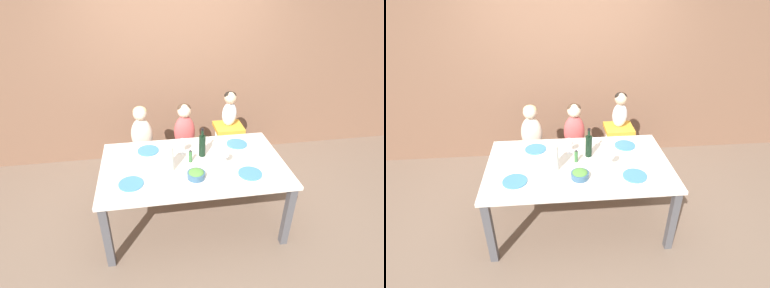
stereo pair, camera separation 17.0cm
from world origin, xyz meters
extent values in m
plane|color=#705B4C|center=(0.00, 0.00, 0.00)|extent=(14.00, 14.00, 0.00)
cube|color=brown|center=(0.00, 1.46, 1.35)|extent=(10.00, 0.06, 2.70)
cube|color=silver|center=(0.00, 0.00, 0.72)|extent=(1.82, 1.05, 0.03)
cube|color=#4C4C51|center=(-0.85, -0.47, 0.35)|extent=(0.07, 0.07, 0.70)
cube|color=#4C4C51|center=(0.85, -0.47, 0.35)|extent=(0.07, 0.07, 0.70)
cube|color=#4C4C51|center=(-0.85, 0.47, 0.35)|extent=(0.07, 0.07, 0.70)
cube|color=#4C4C51|center=(0.85, 0.47, 0.35)|extent=(0.07, 0.07, 0.70)
cylinder|color=silver|center=(-0.64, 0.63, 0.21)|extent=(0.04, 0.04, 0.42)
cylinder|color=silver|center=(-0.36, 0.63, 0.21)|extent=(0.04, 0.04, 0.42)
cylinder|color=silver|center=(-0.64, 0.91, 0.21)|extent=(0.04, 0.04, 0.42)
cylinder|color=silver|center=(-0.36, 0.91, 0.21)|extent=(0.04, 0.04, 0.42)
cube|color=#2D2D33|center=(-0.50, 0.77, 0.45)|extent=(0.41, 0.37, 0.05)
cylinder|color=silver|center=(-0.12, 0.63, 0.21)|extent=(0.04, 0.04, 0.42)
cylinder|color=silver|center=(0.16, 0.63, 0.21)|extent=(0.04, 0.04, 0.42)
cylinder|color=silver|center=(-0.12, 0.91, 0.21)|extent=(0.04, 0.04, 0.42)
cylinder|color=silver|center=(0.16, 0.91, 0.21)|extent=(0.04, 0.04, 0.42)
cube|color=#2D2D33|center=(0.02, 0.77, 0.45)|extent=(0.41, 0.37, 0.05)
cylinder|color=silver|center=(0.45, 0.65, 0.35)|extent=(0.04, 0.04, 0.69)
cylinder|color=silver|center=(0.69, 0.65, 0.35)|extent=(0.04, 0.04, 0.69)
cylinder|color=silver|center=(0.45, 0.89, 0.35)|extent=(0.04, 0.04, 0.69)
cylinder|color=silver|center=(0.69, 0.89, 0.35)|extent=(0.04, 0.04, 0.69)
cube|color=gold|center=(0.57, 0.77, 0.72)|extent=(0.35, 0.32, 0.05)
ellipsoid|color=beige|center=(-0.50, 0.77, 0.69)|extent=(0.26, 0.14, 0.44)
sphere|color=beige|center=(-0.50, 0.77, 0.98)|extent=(0.16, 0.16, 0.16)
ellipsoid|color=#DBC684|center=(-0.50, 0.78, 1.00)|extent=(0.16, 0.16, 0.11)
ellipsoid|color=#C64C4C|center=(0.02, 0.77, 0.69)|extent=(0.26, 0.14, 0.44)
sphere|color=beige|center=(0.02, 0.77, 0.98)|extent=(0.16, 0.16, 0.16)
ellipsoid|color=#473323|center=(0.02, 0.78, 1.00)|extent=(0.16, 0.16, 0.11)
ellipsoid|color=silver|center=(0.57, 0.77, 0.89)|extent=(0.18, 0.10, 0.31)
sphere|color=#D6AD89|center=(0.57, 0.77, 1.10)|extent=(0.15, 0.15, 0.15)
ellipsoid|color=black|center=(0.57, 0.78, 1.13)|extent=(0.14, 0.14, 0.10)
cylinder|color=black|center=(0.11, 0.14, 0.85)|extent=(0.07, 0.07, 0.23)
cylinder|color=black|center=(0.11, 0.14, 1.01)|extent=(0.03, 0.03, 0.09)
cylinder|color=black|center=(0.11, 0.14, 1.05)|extent=(0.03, 0.03, 0.02)
cylinder|color=white|center=(-0.25, -0.08, 0.87)|extent=(0.11, 0.11, 0.27)
cylinder|color=white|center=(0.31, -0.06, 0.74)|extent=(0.06, 0.06, 0.00)
cylinder|color=white|center=(0.31, -0.06, 0.78)|extent=(0.01, 0.01, 0.08)
ellipsoid|color=white|center=(0.31, -0.06, 0.87)|extent=(0.08, 0.08, 0.10)
cylinder|color=white|center=(-0.08, 0.21, 0.74)|extent=(0.06, 0.06, 0.00)
cylinder|color=white|center=(-0.08, 0.21, 0.78)|extent=(0.01, 0.01, 0.08)
ellipsoid|color=white|center=(-0.08, 0.21, 0.87)|extent=(0.08, 0.08, 0.10)
cylinder|color=#335675|center=(-0.01, -0.24, 0.77)|extent=(0.17, 0.17, 0.06)
ellipsoid|color=#4C8438|center=(-0.01, -0.24, 0.80)|extent=(0.14, 0.14, 0.04)
cylinder|color=teal|center=(-0.61, -0.24, 0.75)|extent=(0.23, 0.23, 0.01)
cylinder|color=teal|center=(-0.44, 0.31, 0.75)|extent=(0.23, 0.23, 0.01)
cylinder|color=teal|center=(0.54, 0.30, 0.75)|extent=(0.23, 0.23, 0.01)
cylinder|color=teal|center=(0.50, -0.26, 0.75)|extent=(0.23, 0.23, 0.01)
cylinder|color=#336633|center=(-0.02, 0.04, 0.80)|extent=(0.04, 0.04, 0.12)
cone|color=black|center=(-0.02, 0.04, 0.87)|extent=(0.03, 0.03, 0.02)
camera|label=1|loc=(-0.40, -2.45, 2.40)|focal=28.00mm
camera|label=2|loc=(-0.23, -2.47, 2.40)|focal=28.00mm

